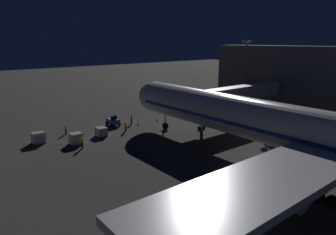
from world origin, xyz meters
name	(u,v)px	position (x,y,z in m)	size (l,w,h in m)	color
ground_plane	(265,164)	(0.00, 0.00, 0.00)	(320.00, 320.00, 0.00)	#383533
airliner_at_gate	(334,139)	(0.00, 7.92, 5.37)	(51.29, 69.57, 19.44)	silver
jet_bridge	(232,94)	(-12.95, -16.61, 5.48)	(24.39, 3.40, 7.01)	#9E9E99
apron_floodlight_mast	(246,69)	(-25.50, -23.24, 9.11)	(2.90, 0.50, 15.44)	#59595E
baggage_tug_lead	(113,121)	(5.98, -28.66, 0.78)	(1.86, 2.59, 1.95)	#234C9E
baggage_container_near_belt	(38,138)	(19.93, -26.88, 0.85)	(1.85, 1.51, 1.69)	#B7BABF
baggage_container_mid_row	(76,138)	(15.56, -22.95, 0.83)	(1.71, 1.61, 1.67)	#B7BABF
baggage_container_far_row	(101,132)	(10.66, -24.20, 0.71)	(1.61, 1.66, 1.43)	#B7BABF
ground_crew_near_nose_gear	(126,126)	(6.09, -24.04, 0.94)	(0.40, 0.40, 1.72)	black
ground_crew_by_belt_loader	(131,119)	(2.68, -27.56, 1.01)	(0.40, 0.40, 1.82)	black
ground_crew_marshaller_fwd	(82,142)	(15.71, -20.35, 1.01)	(0.40, 0.40, 1.82)	black
ground_crew_under_port_wing	(66,129)	(14.88, -28.85, 0.93)	(0.40, 0.40, 1.70)	black
traffic_cone_nose_port	(157,120)	(-2.20, -26.08, 0.28)	(0.36, 0.36, 0.55)	orange
traffic_cone_nose_starboard	(138,123)	(2.20, -26.08, 0.28)	(0.36, 0.36, 0.55)	orange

